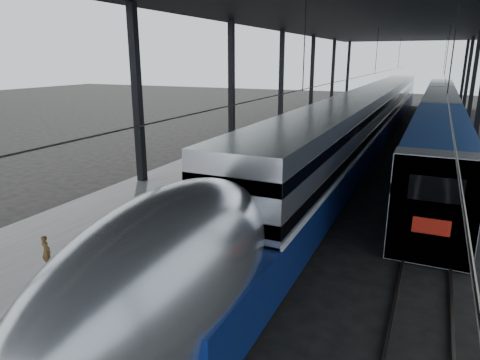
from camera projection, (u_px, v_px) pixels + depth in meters
The scene contains 8 objects.
ground at pixel (195, 266), 14.21m from camera, with size 160.00×160.00×0.00m, color black.
platform at pixel (287, 141), 32.97m from camera, with size 6.00×80.00×1.00m, color #4C4C4F.
yellow_strip at pixel (323, 137), 31.72m from camera, with size 0.30×80.00×0.01m, color gold.
rails at pixel (395, 156), 29.90m from camera, with size 6.52×80.00×0.16m.
canopy at pixel (368, 20), 28.45m from camera, with size 18.00×75.00×9.47m.
tgv_train at pixel (368, 121), 33.05m from camera, with size 2.99×65.20×4.28m.
second_train at pixel (439, 115), 37.42m from camera, with size 2.72×56.05×3.74m.
child at pixel (46, 251), 11.94m from camera, with size 0.34×0.22×0.93m, color #483418.
Camera 1 is at (6.71, -11.10, 6.65)m, focal length 32.00 mm.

